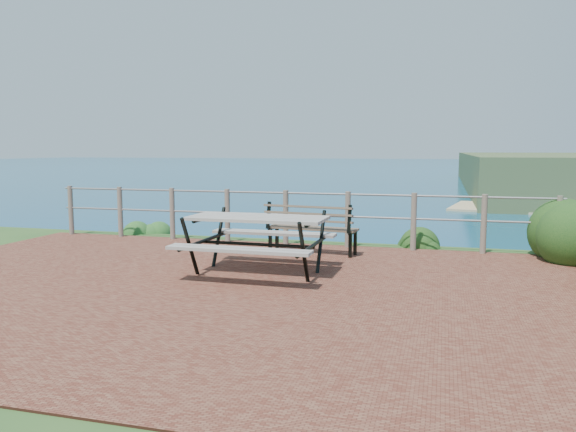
# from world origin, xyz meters

# --- Properties ---
(ground) EXTENTS (10.00, 7.00, 0.12)m
(ground) POSITION_xyz_m (0.00, 0.00, 0.00)
(ground) COLOR brown
(ground) RESTS_ON ground
(ocean) EXTENTS (1200.00, 1200.00, 0.00)m
(ocean) POSITION_xyz_m (0.00, 200.00, 0.00)
(ocean) COLOR navy
(ocean) RESTS_ON ground
(safety_railing) EXTENTS (9.40, 0.10, 1.00)m
(safety_railing) POSITION_xyz_m (0.00, 3.35, 0.57)
(safety_railing) COLOR #6B5B4C
(safety_railing) RESTS_ON ground
(picnic_table) EXTENTS (1.93, 1.67, 0.81)m
(picnic_table) POSITION_xyz_m (0.28, 0.88, 0.52)
(picnic_table) COLOR gray
(picnic_table) RESTS_ON ground
(park_bench) EXTENTS (1.57, 0.57, 0.87)m
(park_bench) POSITION_xyz_m (0.67, 2.62, 0.57)
(park_bench) COLOR brown
(park_bench) RESTS_ON ground
(shrub_lip_west) EXTENTS (0.66, 0.66, 0.36)m
(shrub_lip_west) POSITION_xyz_m (-3.28, 4.05, 0.00)
(shrub_lip_west) COLOR #205621
(shrub_lip_west) RESTS_ON ground
(shrub_lip_east) EXTENTS (0.75, 0.75, 0.48)m
(shrub_lip_east) POSITION_xyz_m (2.33, 3.92, 0.00)
(shrub_lip_east) COLOR #133D15
(shrub_lip_east) RESTS_ON ground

